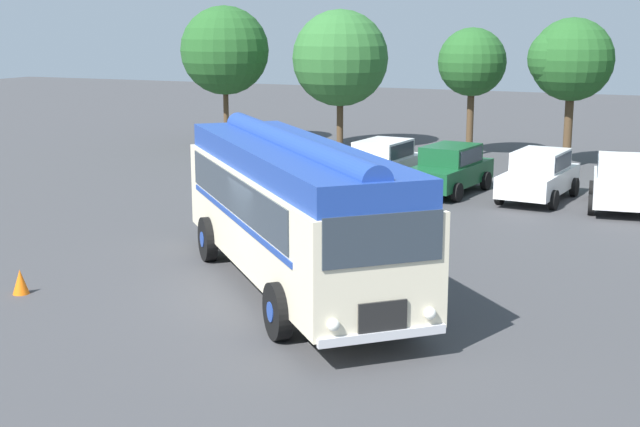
% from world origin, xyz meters
% --- Properties ---
extents(ground_plane, '(120.00, 120.00, 0.00)m').
position_xyz_m(ground_plane, '(0.00, 0.00, 0.00)').
color(ground_plane, '#3D3D3F').
extents(vintage_bus, '(8.70, 9.01, 3.49)m').
position_xyz_m(vintage_bus, '(0.21, 0.67, 1.89)').
color(vintage_bus, beige).
rests_on(vintage_bus, ground).
extents(car_near_left, '(2.27, 4.35, 1.66)m').
position_xyz_m(car_near_left, '(-2.29, 13.36, 0.85)').
color(car_near_left, silver).
rests_on(car_near_left, ground).
extents(car_mid_left, '(2.38, 4.39, 1.66)m').
position_xyz_m(car_mid_left, '(0.30, 13.07, 0.85)').
color(car_mid_left, '#144C28').
rests_on(car_mid_left, ground).
extents(car_mid_right, '(2.28, 4.35, 1.66)m').
position_xyz_m(car_mid_right, '(3.40, 13.03, 0.85)').
color(car_mid_right, silver).
rests_on(car_mid_right, ground).
extents(car_far_right, '(2.33, 4.37, 1.66)m').
position_xyz_m(car_far_right, '(6.05, 12.75, 0.85)').
color(car_far_right, silver).
rests_on(car_far_right, ground).
extents(tree_far_left, '(4.22, 4.22, 6.62)m').
position_xyz_m(tree_far_left, '(-13.08, 20.99, 4.52)').
color(tree_far_left, '#4C3823').
rests_on(tree_far_left, ground).
extents(tree_left_of_centre, '(4.46, 4.46, 6.43)m').
position_xyz_m(tree_left_of_centre, '(-7.50, 21.94, 4.19)').
color(tree_left_of_centre, '#4C3823').
rests_on(tree_left_of_centre, ground).
extents(tree_centre, '(2.98, 2.98, 5.62)m').
position_xyz_m(tree_centre, '(-1.30, 22.01, 4.06)').
color(tree_centre, '#4C3823').
rests_on(tree_centre, ground).
extents(tree_right_of_centre, '(3.37, 3.32, 6.03)m').
position_xyz_m(tree_right_of_centre, '(3.06, 20.23, 4.37)').
color(tree_right_of_centre, '#4C3823').
rests_on(tree_right_of_centre, ground).
extents(traffic_cone, '(0.36, 0.36, 0.55)m').
position_xyz_m(traffic_cone, '(-5.05, -2.20, 0.28)').
color(traffic_cone, orange).
rests_on(traffic_cone, ground).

